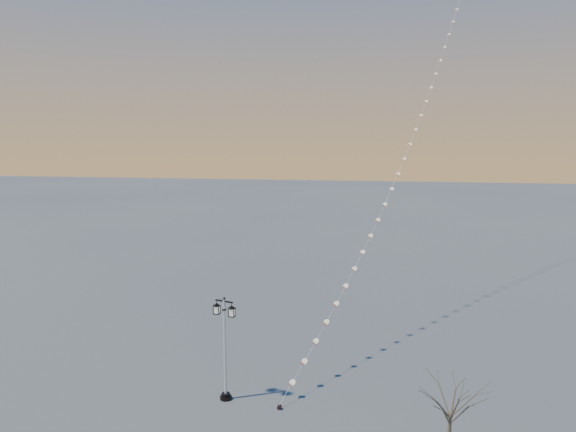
# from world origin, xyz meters

# --- Properties ---
(ground) EXTENTS (300.00, 300.00, 0.00)m
(ground) POSITION_xyz_m (0.00, 0.00, 0.00)
(ground) COLOR #525453
(ground) RESTS_ON ground
(street_lamp) EXTENTS (1.40, 0.78, 5.69)m
(street_lamp) POSITION_xyz_m (-3.29, 2.67, 3.15)
(street_lamp) COLOR black
(street_lamp) RESTS_ON ground
(bare_tree) EXTENTS (2.22, 2.22, 3.69)m
(bare_tree) POSITION_xyz_m (7.89, -0.87, 2.56)
(bare_tree) COLOR brown
(bare_tree) RESTS_ON ground
(kite_train) EXTENTS (15.85, 41.65, 36.95)m
(kite_train) POSITION_xyz_m (7.38, 22.63, 18.40)
(kite_train) COLOR black
(kite_train) RESTS_ON ground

